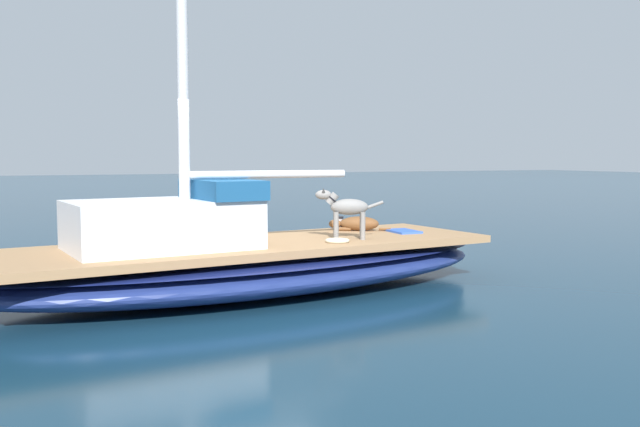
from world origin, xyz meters
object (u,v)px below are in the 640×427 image
(deck_towel, at_px, (403,231))
(deck_winch, at_px, (339,224))
(coiled_rope, at_px, (337,241))
(sailboat_main, at_px, (251,267))
(dog_grey, at_px, (346,209))
(dog_brown, at_px, (357,224))

(deck_towel, bearing_deg, deck_winch, 47.48)
(coiled_rope, height_order, deck_towel, coiled_rope)
(sailboat_main, bearing_deg, dog_grey, -98.70)
(coiled_rope, bearing_deg, deck_towel, -64.30)
(dog_brown, height_order, dog_grey, dog_grey)
(deck_winch, xyz_separation_m, deck_towel, (-0.68, -0.75, -0.08))
(sailboat_main, height_order, dog_brown, dog_brown)
(deck_winch, bearing_deg, dog_brown, -136.01)
(sailboat_main, bearing_deg, dog_brown, -69.83)
(dog_grey, xyz_separation_m, deck_towel, (0.44, -1.17, -0.41))
(dog_brown, xyz_separation_m, dog_grey, (-0.91, 0.63, 0.32))
(dog_brown, height_order, deck_towel, dog_brown)
(deck_winch, relative_size, deck_towel, 0.38)
(dog_grey, height_order, coiled_rope, dog_grey)
(deck_towel, bearing_deg, sailboat_main, 95.51)
(dog_grey, bearing_deg, deck_towel, -69.54)
(deck_winch, bearing_deg, coiled_rope, 153.77)
(deck_winch, distance_m, deck_towel, 1.02)
(deck_towel, bearing_deg, coiled_rope, 115.70)
(sailboat_main, bearing_deg, deck_towel, -84.49)
(sailboat_main, xyz_separation_m, deck_winch, (0.92, -1.73, 0.42))
(deck_winch, bearing_deg, dog_grey, 159.20)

